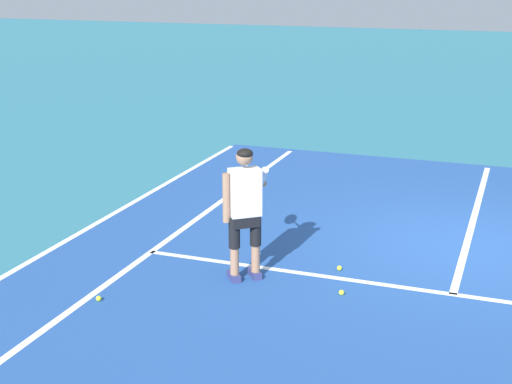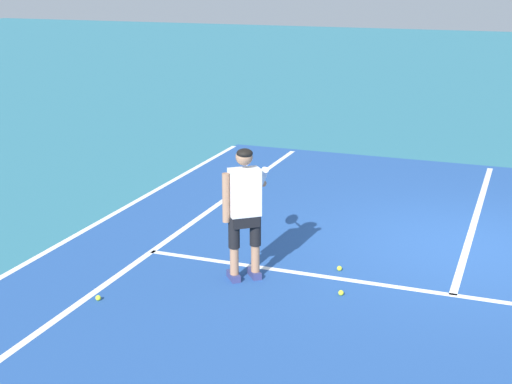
{
  "view_description": "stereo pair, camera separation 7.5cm",
  "coord_description": "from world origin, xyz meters",
  "px_view_note": "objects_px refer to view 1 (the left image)",
  "views": [
    {
      "loc": [
        0.62,
        -10.41,
        3.8
      ],
      "look_at": [
        -2.54,
        -1.81,
        1.05
      ],
      "focal_mm": 52.33,
      "sensor_mm": 36.0,
      "label": 1
    },
    {
      "loc": [
        0.69,
        -10.39,
        3.8
      ],
      "look_at": [
        -2.54,
        -1.81,
        1.05
      ],
      "focal_mm": 52.33,
      "sensor_mm": 36.0,
      "label": 2
    }
  ],
  "objects_px": {
    "tennis_ball_by_baseline": "(339,268)",
    "tennis_ball_mid_court": "(342,293)",
    "tennis_player": "(245,205)",
    "tennis_ball_near_feet": "(99,298)"
  },
  "relations": [
    {
      "from": "tennis_ball_by_baseline",
      "to": "tennis_ball_mid_court",
      "type": "bearing_deg",
      "value": -74.09
    },
    {
      "from": "tennis_ball_near_feet",
      "to": "tennis_player",
      "type": "bearing_deg",
      "value": 41.62
    },
    {
      "from": "tennis_player",
      "to": "tennis_ball_mid_court",
      "type": "height_order",
      "value": "tennis_player"
    },
    {
      "from": "tennis_ball_near_feet",
      "to": "tennis_ball_by_baseline",
      "type": "distance_m",
      "value": 3.12
    },
    {
      "from": "tennis_ball_near_feet",
      "to": "tennis_ball_by_baseline",
      "type": "relative_size",
      "value": 1.0
    },
    {
      "from": "tennis_player",
      "to": "tennis_ball_mid_court",
      "type": "xyz_separation_m",
      "value": [
        1.28,
        -0.07,
        -0.96
      ]
    },
    {
      "from": "tennis_player",
      "to": "tennis_ball_mid_court",
      "type": "relative_size",
      "value": 25.95
    },
    {
      "from": "tennis_ball_mid_court",
      "to": "tennis_ball_near_feet",
      "type": "bearing_deg",
      "value": -156.47
    },
    {
      "from": "tennis_player",
      "to": "tennis_ball_near_feet",
      "type": "xyz_separation_m",
      "value": [
        -1.39,
        -1.24,
        -0.96
      ]
    },
    {
      "from": "tennis_ball_by_baseline",
      "to": "tennis_ball_near_feet",
      "type": "bearing_deg",
      "value": -142.26
    }
  ]
}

